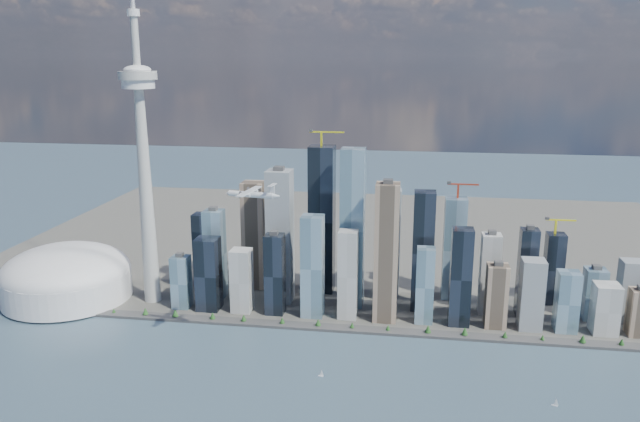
# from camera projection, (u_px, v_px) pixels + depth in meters

# --- Properties ---
(seawall) EXTENTS (1100.00, 22.00, 4.00)m
(seawall) POSITION_uv_depth(u_px,v_px,m) (334.00, 328.00, 897.38)
(seawall) COLOR #383838
(seawall) RESTS_ON ground
(land) EXTENTS (1400.00, 900.00, 3.00)m
(land) POSITION_uv_depth(u_px,v_px,m) (361.00, 240.00, 1329.14)
(land) COLOR #4C4C47
(land) RESTS_ON ground
(shoreline_trees) EXTENTS (960.53, 7.20, 8.80)m
(shoreline_trees) POSITION_uv_depth(u_px,v_px,m) (334.00, 324.00, 895.74)
(shoreline_trees) COLOR #3F2D1E
(shoreline_trees) RESTS_ON seawall
(skyscraper_cluster) EXTENTS (736.00, 142.00, 267.72)m
(skyscraper_cluster) POSITION_uv_depth(u_px,v_px,m) (380.00, 258.00, 952.28)
(skyscraper_cluster) COLOR black
(skyscraper_cluster) RESTS_ON land
(needle_tower) EXTENTS (56.00, 56.00, 550.50)m
(needle_tower) POSITION_uv_depth(u_px,v_px,m) (143.00, 156.00, 941.70)
(needle_tower) COLOR #A6A7A1
(needle_tower) RESTS_ON land
(dome_stadium) EXTENTS (200.00, 200.00, 86.00)m
(dome_stadium) POSITION_uv_depth(u_px,v_px,m) (66.00, 276.00, 1000.09)
(dome_stadium) COLOR silver
(dome_stadium) RESTS_ON land
(airplane) EXTENTS (69.81, 61.91, 17.02)m
(airplane) POSITION_uv_depth(u_px,v_px,m) (252.00, 194.00, 745.43)
(airplane) COLOR silver
(airplane) RESTS_ON ground
(sailboat_west) EXTENTS (7.31, 3.36, 10.12)m
(sailboat_west) POSITION_uv_depth(u_px,v_px,m) (321.00, 374.00, 765.43)
(sailboat_west) COLOR white
(sailboat_west) RESTS_ON ground
(sailboat_east) EXTENTS (7.39, 4.31, 10.47)m
(sailboat_east) POSITION_uv_depth(u_px,v_px,m) (555.00, 403.00, 700.73)
(sailboat_east) COLOR white
(sailboat_east) RESTS_ON ground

